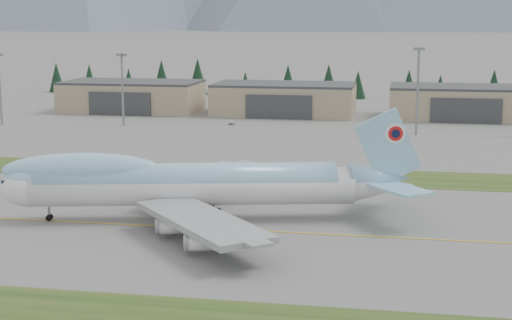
% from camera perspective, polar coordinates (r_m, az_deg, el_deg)
% --- Properties ---
extents(ground, '(7000.00, 7000.00, 0.00)m').
position_cam_1_polar(ground, '(124.40, -1.05, -5.13)').
color(ground, slate).
rests_on(ground, ground).
extents(grass_strip_near, '(400.00, 14.00, 0.08)m').
position_cam_1_polar(grass_strip_near, '(89.37, -5.94, -11.52)').
color(grass_strip_near, '#264117').
rests_on(grass_strip_near, ground).
extents(grass_strip_far, '(400.00, 18.00, 0.08)m').
position_cam_1_polar(grass_strip_far, '(167.56, 1.98, -1.09)').
color(grass_strip_far, '#264117').
rests_on(grass_strip_far, ground).
extents(taxiway_line_main, '(400.00, 0.40, 0.02)m').
position_cam_1_polar(taxiway_line_main, '(124.40, -1.05, -5.13)').
color(taxiway_line_main, yellow).
rests_on(taxiway_line_main, ground).
extents(boeing_747_freighter, '(70.81, 59.47, 18.58)m').
position_cam_1_polar(boeing_747_freighter, '(130.23, -4.93, -1.69)').
color(boeing_747_freighter, white).
rests_on(boeing_747_freighter, ground).
extents(hangar_left, '(48.00, 26.60, 10.80)m').
position_cam_1_polar(hangar_left, '(284.72, -8.99, 4.61)').
color(hangar_left, gray).
rests_on(hangar_left, ground).
extents(hangar_center, '(48.00, 26.60, 10.80)m').
position_cam_1_polar(hangar_center, '(271.63, 2.07, 4.46)').
color(hangar_center, gray).
rests_on(hangar_center, ground).
extents(hangar_right, '(48.00, 26.60, 10.80)m').
position_cam_1_polar(hangar_right, '(269.71, 14.82, 4.08)').
color(hangar_right, gray).
rests_on(hangar_right, ground).
extents(floodlight_masts, '(202.77, 8.55, 24.82)m').
position_cam_1_polar(floodlight_masts, '(229.51, 5.83, 5.97)').
color(floodlight_masts, gray).
rests_on(floodlight_masts, ground).
extents(service_vehicle_a, '(1.97, 4.04, 1.33)m').
position_cam_1_polar(service_vehicle_a, '(246.77, -1.78, 2.61)').
color(service_vehicle_a, silver).
rests_on(service_vehicle_a, ground).
extents(service_vehicle_b, '(3.97, 2.02, 1.25)m').
position_cam_1_polar(service_vehicle_b, '(229.02, 8.04, 1.91)').
color(service_vehicle_b, '#AE972B').
rests_on(service_vehicle_b, ground).
extents(service_vehicle_c, '(3.14, 4.49, 1.21)m').
position_cam_1_polar(service_vehicle_c, '(261.12, 16.61, 2.61)').
color(service_vehicle_c, '#B2B3B7').
rests_on(service_vehicle_c, ground).
extents(conifer_belt, '(265.01, 15.53, 16.47)m').
position_cam_1_polar(conifer_belt, '(331.43, 6.91, 5.73)').
color(conifer_belt, black).
rests_on(conifer_belt, ground).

